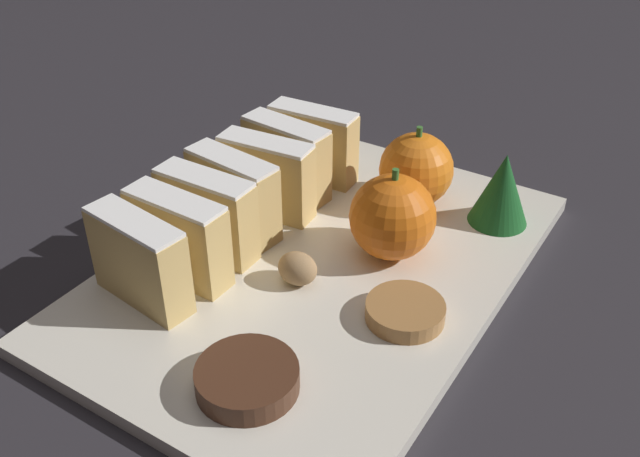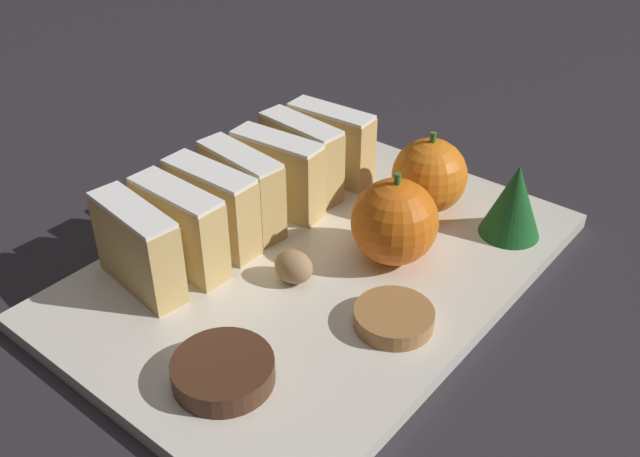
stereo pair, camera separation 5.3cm
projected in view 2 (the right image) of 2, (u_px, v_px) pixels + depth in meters
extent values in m
plane|color=#28262B|center=(320.00, 273.00, 0.55)|extent=(6.00, 6.00, 0.00)
cube|color=silver|center=(320.00, 267.00, 0.55)|extent=(0.27, 0.38, 0.01)
cube|color=tan|center=(138.00, 249.00, 0.50)|extent=(0.08, 0.04, 0.06)
cube|color=white|center=(131.00, 209.00, 0.49)|extent=(0.08, 0.03, 0.00)
cube|color=tan|center=(180.00, 230.00, 0.52)|extent=(0.08, 0.03, 0.06)
cube|color=white|center=(174.00, 191.00, 0.51)|extent=(0.08, 0.03, 0.00)
cube|color=tan|center=(212.00, 209.00, 0.55)|extent=(0.08, 0.03, 0.06)
cube|color=white|center=(208.00, 171.00, 0.53)|extent=(0.08, 0.03, 0.00)
cube|color=tan|center=(243.00, 190.00, 0.57)|extent=(0.08, 0.03, 0.06)
cube|color=white|center=(241.00, 153.00, 0.55)|extent=(0.08, 0.03, 0.00)
cube|color=tan|center=(278.00, 176.00, 0.59)|extent=(0.08, 0.03, 0.06)
cube|color=white|center=(276.00, 140.00, 0.57)|extent=(0.08, 0.03, 0.00)
cube|color=tan|center=(301.00, 158.00, 0.62)|extent=(0.08, 0.03, 0.06)
cube|color=white|center=(301.00, 123.00, 0.60)|extent=(0.08, 0.03, 0.00)
cube|color=tan|center=(331.00, 145.00, 0.64)|extent=(0.08, 0.03, 0.06)
cube|color=white|center=(331.00, 111.00, 0.62)|extent=(0.08, 0.03, 0.00)
sphere|color=orange|center=(429.00, 176.00, 0.59)|extent=(0.06, 0.06, 0.06)
cylinder|color=#38702D|center=(433.00, 138.00, 0.57)|extent=(0.00, 0.01, 0.01)
sphere|color=orange|center=(395.00, 222.00, 0.53)|extent=(0.07, 0.07, 0.07)
cylinder|color=#38702D|center=(397.00, 180.00, 0.51)|extent=(0.01, 0.01, 0.01)
ellipsoid|color=#9E7A51|center=(292.00, 266.00, 0.52)|extent=(0.03, 0.02, 0.02)
cylinder|color=#472819|center=(223.00, 371.00, 0.44)|extent=(0.06, 0.06, 0.02)
cylinder|color=#A3703D|center=(394.00, 318.00, 0.48)|extent=(0.05, 0.05, 0.01)
cone|color=#195623|center=(514.00, 200.00, 0.56)|extent=(0.05, 0.05, 0.06)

